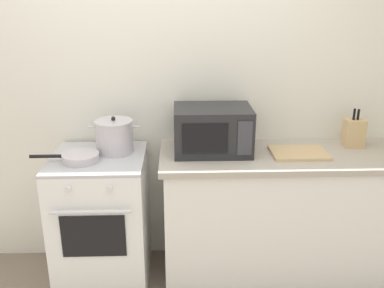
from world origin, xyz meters
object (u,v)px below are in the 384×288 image
(stove, at_px, (102,220))
(stock_pot, at_px, (114,136))
(microwave, at_px, (213,130))
(frying_pan, at_px, (80,157))
(cutting_board, at_px, (299,153))
(knife_block, at_px, (354,133))

(stove, distance_m, stock_pot, 0.58)
(stove, height_order, microwave, microwave)
(frying_pan, xyz_separation_m, cutting_board, (1.40, 0.07, -0.02))
(frying_pan, relative_size, cutting_board, 1.19)
(frying_pan, bearing_deg, microwave, 10.03)
(stock_pot, relative_size, knife_block, 1.24)
(stove, relative_size, stock_pot, 2.78)
(stock_pot, height_order, knife_block, knife_block)
(frying_pan, relative_size, microwave, 0.86)
(frying_pan, bearing_deg, knife_block, 6.65)
(stock_pot, bearing_deg, stove, -138.98)
(frying_pan, xyz_separation_m, microwave, (0.84, 0.15, 0.12))
(frying_pan, height_order, knife_block, knife_block)
(frying_pan, height_order, cutting_board, frying_pan)
(microwave, bearing_deg, knife_block, 3.66)
(microwave, height_order, cutting_board, microwave)
(stove, distance_m, microwave, 0.97)
(microwave, distance_m, cutting_board, 0.58)
(stock_pot, distance_m, frying_pan, 0.27)
(stock_pot, bearing_deg, microwave, -0.96)
(cutting_board, bearing_deg, stock_pot, 175.78)
(stock_pot, distance_m, knife_block, 1.61)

